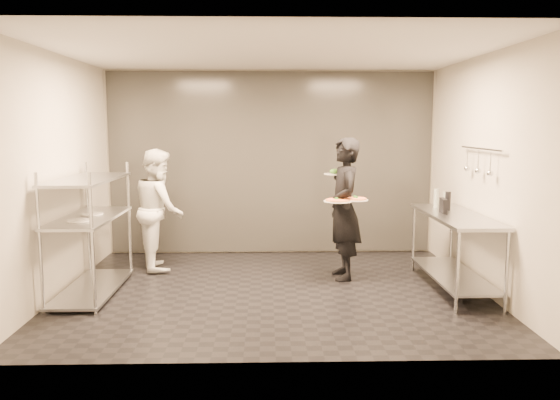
{
  "coord_description": "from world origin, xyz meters",
  "views": [
    {
      "loc": [
        -0.08,
        -6.35,
        1.97
      ],
      "look_at": [
        0.09,
        0.0,
        1.1
      ],
      "focal_mm": 35.0,
      "sensor_mm": 36.0,
      "label": 1
    }
  ],
  "objects_px": {
    "prep_counter": "(455,239)",
    "bottle_dark": "(448,201)",
    "pass_rack": "(90,229)",
    "salad_plate": "(335,173)",
    "pizza_plate_near": "(338,201)",
    "pizza_plate_far": "(356,199)",
    "pos_monitor": "(443,206)",
    "chef": "(159,209)",
    "waiter": "(344,209)",
    "bottle_green": "(436,198)",
    "bottle_clear": "(445,198)"
  },
  "relations": [
    {
      "from": "prep_counter",
      "to": "bottle_clear",
      "type": "bearing_deg",
      "value": 80.85
    },
    {
      "from": "pizza_plate_far",
      "to": "bottle_dark",
      "type": "xyz_separation_m",
      "value": [
        1.14,
        -0.03,
        -0.02
      ]
    },
    {
      "from": "salad_plate",
      "to": "bottle_clear",
      "type": "height_order",
      "value": "salad_plate"
    },
    {
      "from": "salad_plate",
      "to": "bottle_dark",
      "type": "xyz_separation_m",
      "value": [
        1.36,
        -0.49,
        -0.32
      ]
    },
    {
      "from": "chef",
      "to": "bottle_green",
      "type": "height_order",
      "value": "chef"
    },
    {
      "from": "pizza_plate_near",
      "to": "bottle_dark",
      "type": "distance_m",
      "value": 1.38
    },
    {
      "from": "chef",
      "to": "pizza_plate_far",
      "type": "bearing_deg",
      "value": -122.43
    },
    {
      "from": "salad_plate",
      "to": "bottle_green",
      "type": "height_order",
      "value": "salad_plate"
    },
    {
      "from": "prep_counter",
      "to": "waiter",
      "type": "distance_m",
      "value": 1.4
    },
    {
      "from": "pizza_plate_near",
      "to": "bottle_clear",
      "type": "distance_m",
      "value": 1.58
    },
    {
      "from": "chef",
      "to": "pos_monitor",
      "type": "distance_m",
      "value": 3.75
    },
    {
      "from": "pizza_plate_near",
      "to": "pizza_plate_far",
      "type": "bearing_deg",
      "value": 10.87
    },
    {
      "from": "waiter",
      "to": "salad_plate",
      "type": "bearing_deg",
      "value": -166.27
    },
    {
      "from": "salad_plate",
      "to": "pizza_plate_far",
      "type": "bearing_deg",
      "value": -64.67
    },
    {
      "from": "chef",
      "to": "bottle_dark",
      "type": "relative_size",
      "value": 7.12
    },
    {
      "from": "pos_monitor",
      "to": "bottle_clear",
      "type": "relative_size",
      "value": 1.41
    },
    {
      "from": "bottle_clear",
      "to": "pizza_plate_near",
      "type": "bearing_deg",
      "value": -161.66
    },
    {
      "from": "pizza_plate_far",
      "to": "bottle_dark",
      "type": "height_order",
      "value": "bottle_dark"
    },
    {
      "from": "pizza_plate_near",
      "to": "pizza_plate_far",
      "type": "xyz_separation_m",
      "value": [
        0.24,
        0.05,
        0.01
      ]
    },
    {
      "from": "pizza_plate_near",
      "to": "pos_monitor",
      "type": "distance_m",
      "value": 1.27
    },
    {
      "from": "bottle_green",
      "to": "bottle_clear",
      "type": "distance_m",
      "value": 0.29
    },
    {
      "from": "salad_plate",
      "to": "pos_monitor",
      "type": "height_order",
      "value": "salad_plate"
    },
    {
      "from": "pizza_plate_near",
      "to": "bottle_green",
      "type": "distance_m",
      "value": 1.34
    },
    {
      "from": "pos_monitor",
      "to": "bottle_clear",
      "type": "height_order",
      "value": "pos_monitor"
    },
    {
      "from": "bottle_clear",
      "to": "bottle_dark",
      "type": "distance_m",
      "value": 0.5
    },
    {
      "from": "pizza_plate_near",
      "to": "bottle_dark",
      "type": "bearing_deg",
      "value": 0.64
    },
    {
      "from": "pizza_plate_near",
      "to": "salad_plate",
      "type": "height_order",
      "value": "salad_plate"
    },
    {
      "from": "bottle_clear",
      "to": "pass_rack",
      "type": "bearing_deg",
      "value": -169.8
    },
    {
      "from": "pizza_plate_near",
      "to": "bottle_clear",
      "type": "xyz_separation_m",
      "value": [
        1.5,
        0.5,
        -0.04
      ]
    },
    {
      "from": "pass_rack",
      "to": "bottle_clear",
      "type": "height_order",
      "value": "pass_rack"
    },
    {
      "from": "pizza_plate_near",
      "to": "pos_monitor",
      "type": "bearing_deg",
      "value": -8.86
    },
    {
      "from": "pass_rack",
      "to": "prep_counter",
      "type": "bearing_deg",
      "value": 0.03
    },
    {
      "from": "bottle_clear",
      "to": "bottle_dark",
      "type": "relative_size",
      "value": 0.75
    },
    {
      "from": "pizza_plate_far",
      "to": "bottle_dark",
      "type": "relative_size",
      "value": 1.26
    },
    {
      "from": "prep_counter",
      "to": "bottle_green",
      "type": "relative_size",
      "value": 7.55
    },
    {
      "from": "salad_plate",
      "to": "bottle_dark",
      "type": "distance_m",
      "value": 1.48
    },
    {
      "from": "bottle_green",
      "to": "bottle_dark",
      "type": "distance_m",
      "value": 0.27
    },
    {
      "from": "waiter",
      "to": "bottle_green",
      "type": "height_order",
      "value": "waiter"
    },
    {
      "from": "pizza_plate_far",
      "to": "prep_counter",
      "type": "bearing_deg",
      "value": -17.03
    },
    {
      "from": "waiter",
      "to": "bottle_clear",
      "type": "distance_m",
      "value": 1.42
    },
    {
      "from": "pass_rack",
      "to": "pos_monitor",
      "type": "bearing_deg",
      "value": 1.49
    },
    {
      "from": "pos_monitor",
      "to": "pass_rack",
      "type": "bearing_deg",
      "value": -171.94
    },
    {
      "from": "bottle_dark",
      "to": "prep_counter",
      "type": "bearing_deg",
      "value": -90.93
    },
    {
      "from": "prep_counter",
      "to": "bottle_dark",
      "type": "distance_m",
      "value": 0.52
    },
    {
      "from": "pass_rack",
      "to": "salad_plate",
      "type": "relative_size",
      "value": 5.67
    },
    {
      "from": "chef",
      "to": "pass_rack",
      "type": "bearing_deg",
      "value": 135.18
    },
    {
      "from": "pos_monitor",
      "to": "bottle_dark",
      "type": "height_order",
      "value": "bottle_dark"
    },
    {
      "from": "pass_rack",
      "to": "prep_counter",
      "type": "relative_size",
      "value": 0.89
    },
    {
      "from": "pass_rack",
      "to": "chef",
      "type": "xyz_separation_m",
      "value": [
        0.6,
        1.1,
        0.06
      ]
    },
    {
      "from": "chef",
      "to": "pizza_plate_near",
      "type": "relative_size",
      "value": 4.75
    }
  ]
}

